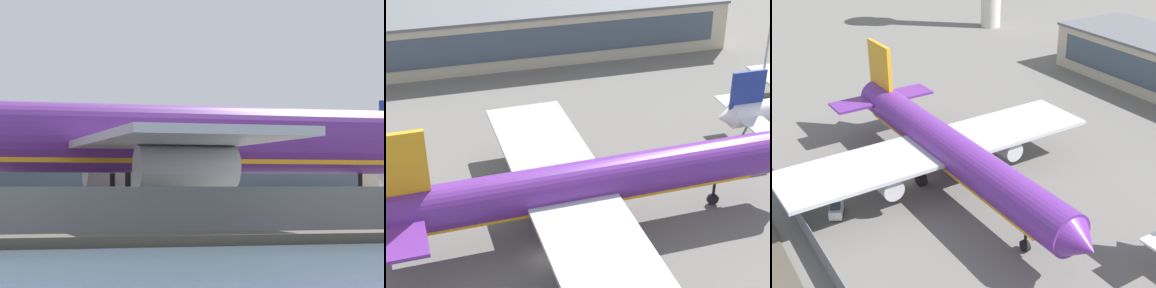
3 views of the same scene
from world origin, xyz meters
The scene contains 6 objects.
ground_plane centered at (0.00, 0.00, 0.00)m, with size 500.00×500.00×0.00m, color #66635E.
shoreline_seawall centered at (0.00, -20.50, 0.25)m, with size 320.00×3.00×0.50m.
perimeter_fence centered at (0.00, -16.00, 1.35)m, with size 280.00×0.10×2.71m.
cargo_jet_purple centered at (5.18, 4.16, 6.02)m, with size 52.83×45.00×15.78m.
baggage_tug centered at (3.86, -11.31, 0.81)m, with size 3.58×2.80×1.80m.
terminal_building centered at (9.82, 62.22, 4.84)m, with size 77.89×19.31×9.66m.
Camera 1 is at (-9.77, -61.76, 2.76)m, focal length 85.00 mm.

